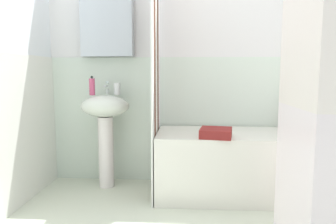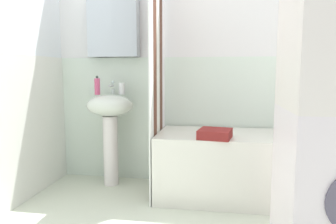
% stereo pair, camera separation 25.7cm
% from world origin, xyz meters
% --- Properties ---
extents(wall_back_tiled, '(3.60, 0.18, 2.40)m').
position_xyz_m(wall_back_tiled, '(-0.06, 1.26, 1.14)').
color(wall_back_tiled, silver).
rests_on(wall_back_tiled, ground_plane).
extents(sink, '(0.44, 0.34, 0.85)m').
position_xyz_m(sink, '(-0.97, 1.03, 0.63)').
color(sink, white).
rests_on(sink, ground_plane).
extents(faucet, '(0.03, 0.12, 0.12)m').
position_xyz_m(faucet, '(-0.97, 1.11, 0.91)').
color(faucet, silver).
rests_on(faucet, sink).
extents(soap_dispenser, '(0.05, 0.05, 0.17)m').
position_xyz_m(soap_dispenser, '(-1.08, 1.00, 0.93)').
color(soap_dispenser, '#C24971').
rests_on(soap_dispenser, sink).
extents(toothbrush_cup, '(0.06, 0.06, 0.11)m').
position_xyz_m(toothbrush_cup, '(-0.87, 1.09, 0.91)').
color(toothbrush_cup, silver).
rests_on(toothbrush_cup, sink).
extents(bathtub, '(1.45, 0.65, 0.55)m').
position_xyz_m(bathtub, '(0.24, 0.90, 0.27)').
color(bathtub, silver).
rests_on(bathtub, ground_plane).
extents(shower_curtain, '(0.01, 0.65, 2.00)m').
position_xyz_m(shower_curtain, '(-0.50, 0.90, 1.00)').
color(shower_curtain, white).
rests_on(shower_curtain, ground_plane).
extents(body_wash_bottle, '(0.05, 0.05, 0.24)m').
position_xyz_m(body_wash_bottle, '(0.87, 1.13, 0.67)').
color(body_wash_bottle, '#2F272E').
rests_on(body_wash_bottle, bathtub).
extents(shampoo_bottle, '(0.05, 0.05, 0.21)m').
position_xyz_m(shampoo_bottle, '(0.76, 1.15, 0.65)').
color(shampoo_bottle, '#C4516A').
rests_on(shampoo_bottle, bathtub).
extents(lotion_bottle, '(0.06, 0.06, 0.22)m').
position_xyz_m(lotion_bottle, '(0.67, 1.15, 0.65)').
color(lotion_bottle, white).
rests_on(lotion_bottle, bathtub).
extents(towel_folded, '(0.28, 0.28, 0.07)m').
position_xyz_m(towel_folded, '(0.00, 0.69, 0.58)').
color(towel_folded, maroon).
rests_on(towel_folded, bathtub).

